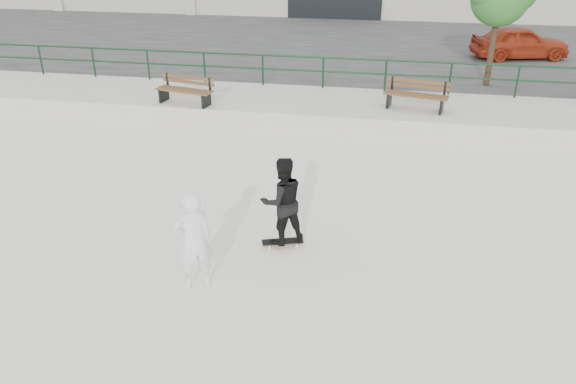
% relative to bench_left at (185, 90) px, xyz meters
% --- Properties ---
extents(ground, '(120.00, 120.00, 0.00)m').
position_rel_bench_left_xyz_m(ground, '(2.85, -8.46, -0.90)').
color(ground, white).
rests_on(ground, ground).
extents(ledge, '(30.00, 3.00, 0.50)m').
position_rel_bench_left_xyz_m(ledge, '(2.85, 1.04, -0.65)').
color(ledge, beige).
rests_on(ledge, ground).
extents(parking_strip, '(60.00, 14.00, 0.50)m').
position_rel_bench_left_xyz_m(parking_strip, '(2.85, 9.54, -0.65)').
color(parking_strip, '#2F2F2F').
rests_on(parking_strip, ground).
extents(railing, '(28.00, 0.06, 1.03)m').
position_rel_bench_left_xyz_m(railing, '(2.85, 2.34, 0.34)').
color(railing, '#13361D').
rests_on(railing, ledge).
extents(bench_left, '(1.83, 0.87, 0.81)m').
position_rel_bench_left_xyz_m(bench_left, '(0.00, 0.00, 0.00)').
color(bench_left, brown).
rests_on(bench_left, ledge).
extents(bench_right, '(1.90, 0.90, 0.85)m').
position_rel_bench_left_xyz_m(bench_right, '(6.78, 0.67, 0.02)').
color(bench_right, brown).
rests_on(bench_right, ledge).
extents(red_car, '(3.88, 2.26, 1.24)m').
position_rel_bench_left_xyz_m(red_car, '(10.90, 7.84, 0.22)').
color(red_car, '#9A2A13').
rests_on(red_car, parking_strip).
extents(skateboard, '(0.80, 0.43, 0.09)m').
position_rel_bench_left_xyz_m(skateboard, '(4.19, -6.59, -0.83)').
color(skateboard, black).
rests_on(skateboard, ground).
extents(standing_skater, '(1.04, 0.97, 1.71)m').
position_rel_bench_left_xyz_m(standing_skater, '(4.19, -6.59, 0.05)').
color(standing_skater, black).
rests_on(standing_skater, skateboard).
extents(seated_skater, '(0.77, 0.70, 1.76)m').
position_rel_bench_left_xyz_m(seated_skater, '(2.99, -8.10, -0.02)').
color(seated_skater, white).
rests_on(seated_skater, ground).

